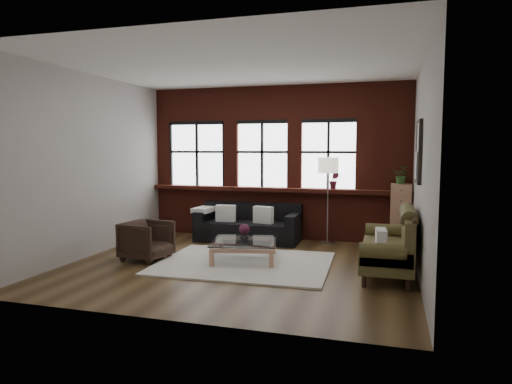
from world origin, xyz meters
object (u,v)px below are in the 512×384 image
(vintage_settee, at_px, (387,241))
(coffee_table, at_px, (244,251))
(floor_lamp, at_px, (328,197))
(vase, at_px, (244,236))
(armchair, at_px, (147,240))
(dark_sofa, at_px, (248,223))
(drawer_chest, at_px, (400,216))

(vintage_settee, height_order, coffee_table, vintage_settee)
(coffee_table, relative_size, floor_lamp, 0.57)
(coffee_table, height_order, vase, vase)
(armchair, distance_m, floor_lamp, 3.60)
(dark_sofa, xyz_separation_m, vase, (0.44, -1.62, 0.05))
(armchair, height_order, drawer_chest, drawer_chest)
(coffee_table, relative_size, drawer_chest, 0.87)
(vase, xyz_separation_m, drawer_chest, (2.54, 1.83, 0.19))
(dark_sofa, xyz_separation_m, drawer_chest, (2.98, 0.22, 0.23))
(armchair, relative_size, floor_lamp, 0.39)
(dark_sofa, distance_m, drawer_chest, 3.00)
(vintage_settee, relative_size, armchair, 2.57)
(dark_sofa, distance_m, floor_lamp, 1.70)
(dark_sofa, bearing_deg, vintage_settee, -32.15)
(vintage_settee, distance_m, drawer_chest, 1.96)
(vintage_settee, relative_size, coffee_table, 1.75)
(drawer_chest, distance_m, floor_lamp, 1.42)
(dark_sofa, height_order, floor_lamp, floor_lamp)
(vintage_settee, height_order, floor_lamp, floor_lamp)
(vase, height_order, floor_lamp, floor_lamp)
(vintage_settee, height_order, drawer_chest, drawer_chest)
(vintage_settee, relative_size, floor_lamp, 1.00)
(vase, relative_size, drawer_chest, 0.13)
(dark_sofa, bearing_deg, vase, -74.76)
(armchair, distance_m, drawer_chest, 4.73)
(dark_sofa, height_order, vintage_settee, vintage_settee)
(armchair, relative_size, vase, 4.60)
(armchair, height_order, vase, armchair)
(dark_sofa, distance_m, vase, 1.68)
(coffee_table, bearing_deg, armchair, -167.12)
(vintage_settee, bearing_deg, drawer_chest, 83.26)
(vase, bearing_deg, floor_lamp, 57.52)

